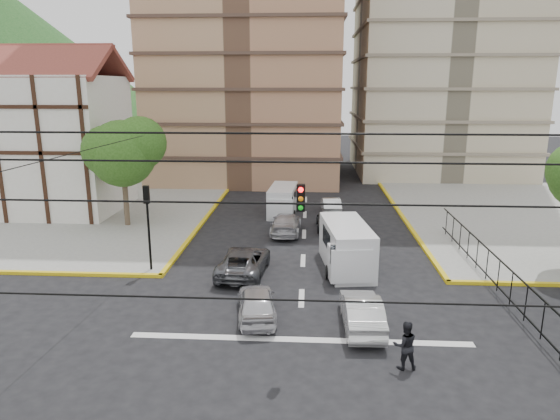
# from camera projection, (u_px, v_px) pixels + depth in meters

# --- Properties ---
(ground) EXTENTS (160.00, 160.00, 0.00)m
(ground) POSITION_uv_depth(u_px,v_px,m) (299.00, 356.00, 17.76)
(ground) COLOR black
(ground) RESTS_ON ground
(sidewalk_nw) EXTENTS (26.00, 26.00, 0.15)m
(sidewalk_nw) POSITION_uv_depth(u_px,v_px,m) (44.00, 210.00, 38.24)
(sidewalk_nw) COLOR gray
(sidewalk_nw) RESTS_ON ground
(stop_line) EXTENTS (13.00, 0.40, 0.01)m
(stop_line) POSITION_uv_depth(u_px,v_px,m) (300.00, 340.00, 18.92)
(stop_line) COLOR silver
(stop_line) RESTS_ON ground
(tudor_building) EXTENTS (10.80, 8.05, 12.23)m
(tudor_building) POSITION_uv_depth(u_px,v_px,m) (49.00, 142.00, 36.91)
(tudor_building) COLOR silver
(tudor_building) RESTS_ON ground
(park_fence) EXTENTS (0.10, 22.50, 1.66)m
(park_fence) POSITION_uv_depth(u_px,v_px,m) (509.00, 308.00, 21.61)
(park_fence) COLOR black
(park_fence) RESTS_ON ground
(tree_tudor) EXTENTS (5.39, 4.40, 7.43)m
(tree_tudor) POSITION_uv_depth(u_px,v_px,m) (124.00, 150.00, 32.66)
(tree_tudor) COLOR #473828
(tree_tudor) RESTS_ON ground
(traffic_light_nw) EXTENTS (0.28, 0.22, 4.40)m
(traffic_light_nw) POSITION_uv_depth(u_px,v_px,m) (148.00, 214.00, 24.99)
(traffic_light_nw) COLOR black
(traffic_light_nw) RESTS_ON ground
(traffic_light_hanging) EXTENTS (18.00, 9.12, 0.92)m
(traffic_light_hanging) POSITION_uv_depth(u_px,v_px,m) (300.00, 210.00, 14.35)
(traffic_light_hanging) COLOR black
(traffic_light_hanging) RESTS_ON ground
(van_right_lane) EXTENTS (2.73, 5.52, 2.38)m
(van_right_lane) POSITION_uv_depth(u_px,v_px,m) (347.00, 249.00, 25.81)
(van_right_lane) COLOR silver
(van_right_lane) RESTS_ON ground
(van_left_lane) EXTENTS (2.10, 4.70, 2.07)m
(van_left_lane) POSITION_uv_depth(u_px,v_px,m) (283.00, 201.00, 36.88)
(van_left_lane) COLOR silver
(van_left_lane) RESTS_ON ground
(car_silver_front_left) EXTENTS (2.08, 4.05, 1.32)m
(car_silver_front_left) POSITION_uv_depth(u_px,v_px,m) (257.00, 302.00, 20.61)
(car_silver_front_left) COLOR silver
(car_silver_front_left) RESTS_ON ground
(car_white_front_right) EXTENTS (1.57, 4.16, 1.36)m
(car_white_front_right) POSITION_uv_depth(u_px,v_px,m) (362.00, 312.00, 19.74)
(car_white_front_right) COLOR silver
(car_white_front_right) RESTS_ON ground
(car_grey_mid_left) EXTENTS (2.54, 4.97, 1.34)m
(car_grey_mid_left) POSITION_uv_depth(u_px,v_px,m) (244.00, 261.00, 25.37)
(car_grey_mid_left) COLOR #4F5056
(car_grey_mid_left) RESTS_ON ground
(car_silver_rear_left) EXTENTS (1.98, 4.58, 1.31)m
(car_silver_rear_left) POSITION_uv_depth(u_px,v_px,m) (286.00, 223.00, 32.34)
(car_silver_rear_left) COLOR #B6B6BB
(car_silver_rear_left) RESTS_ON ground
(car_darkgrey_mid_right) EXTENTS (1.54, 3.73, 1.26)m
(car_darkgrey_mid_right) POSITION_uv_depth(u_px,v_px,m) (328.00, 220.00, 33.18)
(car_darkgrey_mid_right) COLOR #28282A
(car_darkgrey_mid_right) RESTS_ON ground
(car_white_rear_right) EXTENTS (1.50, 3.82, 1.24)m
(car_white_rear_right) POSITION_uv_depth(u_px,v_px,m) (331.00, 206.00, 37.26)
(car_white_rear_right) COLOR white
(car_white_rear_right) RESTS_ON ground
(pedestrian_crosswalk) EXTENTS (0.90, 0.73, 1.72)m
(pedestrian_crosswalk) POSITION_uv_depth(u_px,v_px,m) (405.00, 345.00, 16.83)
(pedestrian_crosswalk) COLOR black
(pedestrian_crosswalk) RESTS_ON ground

